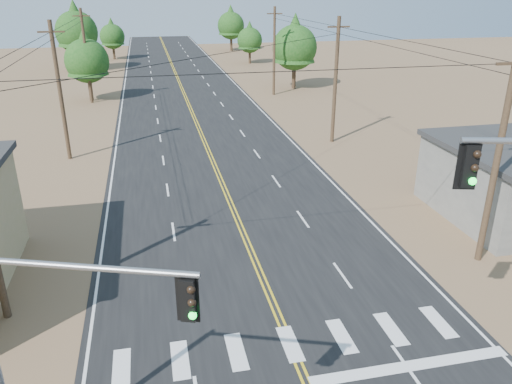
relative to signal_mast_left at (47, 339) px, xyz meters
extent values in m
cube|color=black|center=(7.11, 25.89, -4.54)|extent=(15.00, 200.00, 0.02)
cylinder|color=#4C3826|center=(-3.39, 27.89, 0.45)|extent=(0.30, 0.30, 10.00)
cube|color=#4C3826|center=(-3.39, 27.89, 4.65)|extent=(1.80, 0.12, 0.12)
cylinder|color=#4C3826|center=(-3.39, 47.89, 0.45)|extent=(0.30, 0.30, 10.00)
cube|color=#4C3826|center=(-3.39, 47.89, 4.65)|extent=(1.80, 0.12, 0.12)
cylinder|color=#4C3826|center=(17.61, 7.89, 0.45)|extent=(0.30, 0.30, 10.00)
cylinder|color=#4C3826|center=(17.61, 27.89, 0.45)|extent=(0.30, 0.30, 10.00)
cube|color=#4C3826|center=(17.61, 27.89, 4.65)|extent=(1.80, 0.12, 0.12)
cylinder|color=#4C3826|center=(17.61, 47.89, 0.45)|extent=(0.30, 0.30, 10.00)
cube|color=#4C3826|center=(17.61, 47.89, 4.65)|extent=(1.80, 0.12, 0.12)
cylinder|color=gray|center=(1.04, -0.37, 2.02)|extent=(4.99, 1.93, 0.15)
cube|color=black|center=(3.25, -1.17, 1.42)|extent=(0.40, 0.37, 1.02)
sphere|color=black|center=(3.30, -1.33, 1.74)|extent=(0.18, 0.18, 0.18)
sphere|color=black|center=(3.30, -1.33, 1.42)|extent=(0.18, 0.18, 0.18)
sphere|color=#0CE533|center=(3.30, -1.33, 1.09)|extent=(0.18, 0.18, 0.18)
cube|color=black|center=(11.54, 1.57, 2.85)|extent=(0.47, 0.43, 1.26)
sphere|color=black|center=(11.59, 1.37, 3.26)|extent=(0.23, 0.23, 0.23)
sphere|color=black|center=(11.59, 1.37, 2.85)|extent=(0.23, 0.23, 0.23)
sphere|color=#0CE533|center=(11.59, 1.37, 2.45)|extent=(0.23, 0.23, 0.23)
cylinder|color=#3F2D1E|center=(-3.51, 49.05, -3.10)|extent=(0.44, 0.44, 2.89)
cone|color=#174814|center=(-3.51, 49.05, 0.91)|extent=(4.50, 4.50, 5.14)
sphere|color=#174814|center=(-3.51, 49.05, -0.13)|extent=(4.82, 4.82, 4.82)
cylinder|color=#3F2D1E|center=(-6.89, 71.94, -2.69)|extent=(0.45, 0.45, 3.72)
cone|color=#174814|center=(-6.89, 71.94, 2.48)|extent=(5.79, 5.79, 6.61)
sphere|color=#174814|center=(-6.89, 71.94, 1.14)|extent=(6.20, 6.20, 6.20)
cylinder|color=#3F2D1E|center=(-2.46, 84.06, -3.27)|extent=(0.42, 0.42, 2.55)
cone|color=#174814|center=(-2.46, 84.06, 0.28)|extent=(3.97, 3.97, 4.54)
sphere|color=#174814|center=(-2.46, 84.06, -0.64)|extent=(4.26, 4.26, 4.26)
cylinder|color=#3F2D1E|center=(21.04, 51.11, -2.90)|extent=(0.49, 0.49, 3.30)
cone|color=#174814|center=(21.04, 51.11, 1.69)|extent=(5.13, 5.13, 5.87)
sphere|color=#174814|center=(21.04, 51.11, 0.50)|extent=(5.50, 5.50, 5.50)
cylinder|color=#3F2D1E|center=(20.05, 73.96, -3.31)|extent=(0.39, 0.39, 2.47)
cone|color=#174814|center=(20.05, 73.96, 0.12)|extent=(3.85, 3.85, 4.40)
sphere|color=#174814|center=(20.05, 73.96, -0.77)|extent=(4.12, 4.12, 4.12)
cylinder|color=#3F2D1E|center=(20.00, 92.10, -2.97)|extent=(0.49, 0.49, 3.16)
cone|color=#174814|center=(20.00, 92.10, 1.42)|extent=(4.91, 4.91, 5.61)
sphere|color=#174814|center=(20.00, 92.10, 0.28)|extent=(5.26, 5.26, 5.26)
camera|label=1|loc=(2.75, -10.22, 7.60)|focal=35.00mm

